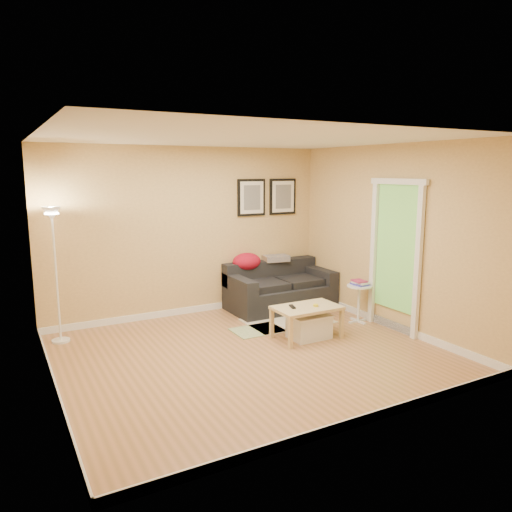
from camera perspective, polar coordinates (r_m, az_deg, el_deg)
name	(u,v)px	position (r m, az deg, el deg)	size (l,w,h in m)	color
floor	(250,354)	(6.12, -0.71, -11.40)	(4.50, 4.50, 0.00)	#B0764B
ceiling	(250,138)	(5.71, -0.77, 13.67)	(4.50, 4.50, 0.00)	white
wall_back	(189,232)	(7.58, -7.85, 2.84)	(4.50, 4.50, 0.00)	#DBB570
wall_front	(362,284)	(4.15, 12.35, -3.26)	(4.50, 4.50, 0.00)	#DBB570
wall_left	(46,268)	(5.14, -23.49, -1.32)	(4.00, 4.00, 0.00)	#DBB570
wall_right	(390,238)	(7.10, 15.52, 2.09)	(4.00, 4.00, 0.00)	#DBB570
baseboard_back	(191,310)	(7.83, -7.61, -6.28)	(4.50, 0.02, 0.10)	white
baseboard_front	(356,422)	(4.61, 11.65, -18.56)	(4.50, 0.02, 0.10)	white
baseboard_left	(56,388)	(5.51, -22.45, -14.18)	(0.02, 4.00, 0.10)	white
baseboard_right	(386,323)	(7.37, 15.00, -7.59)	(0.02, 4.00, 0.10)	white
sofa	(281,286)	(7.94, 2.90, -3.55)	(1.70, 0.90, 0.75)	black
red_throw	(247,262)	(7.91, -1.11, -0.66)	(0.48, 0.36, 0.28)	#BB1139
plaid_throw	(276,258)	(8.16, 2.35, -0.26)	(0.42, 0.26, 0.10)	tan
framed_print_left	(251,198)	(7.96, -0.55, 6.89)	(0.50, 0.04, 0.60)	black
framed_print_right	(283,197)	(8.26, 3.15, 6.99)	(0.50, 0.04, 0.60)	black
area_rug	(288,321)	(7.37, 3.73, -7.62)	(1.25, 0.85, 0.01)	beige
green_runner	(258,330)	(6.94, 0.19, -8.71)	(0.70, 0.50, 0.01)	#668C4C
coffee_table	(307,322)	(6.62, 5.97, -7.75)	(0.88, 0.54, 0.44)	tan
remote_control	(292,307)	(6.49, 4.29, -5.96)	(0.05, 0.16, 0.02)	black
tape_roll	(316,305)	(6.57, 7.04, -5.78)	(0.07, 0.07, 0.03)	yellow
storage_bin	(309,326)	(6.64, 6.26, -8.19)	(0.54, 0.39, 0.33)	white
side_table	(359,304)	(7.41, 11.97, -5.51)	(0.37, 0.37, 0.56)	white
book_stack	(360,282)	(7.35, 12.09, -3.06)	(0.18, 0.24, 0.08)	#3C39AC
floor_lamp	(56,279)	(6.79, -22.41, -2.52)	(0.23, 0.23, 1.80)	white
doorway	(395,259)	(7.01, 15.97, -0.32)	(0.12, 1.01, 2.13)	white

